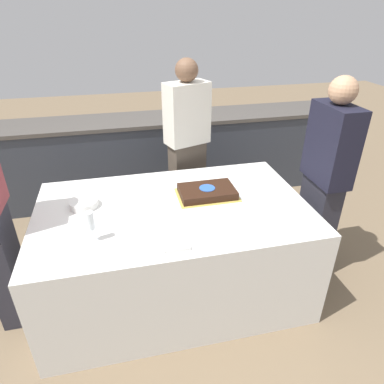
{
  "coord_description": "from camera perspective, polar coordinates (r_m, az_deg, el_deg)",
  "views": [
    {
      "loc": [
        -0.33,
        -2.03,
        2.02
      ],
      "look_at": [
        0.14,
        0.0,
        0.87
      ],
      "focal_mm": 32.0,
      "sensor_mm": 36.0,
      "label": 1
    }
  ],
  "objects": [
    {
      "name": "person_seated_right",
      "position": [
        2.79,
        21.14,
        1.61
      ],
      "size": [
        0.2,
        0.4,
        1.61
      ],
      "rotation": [
        0.0,
        0.0,
        -1.57
      ],
      "color": "#282833",
      "rests_on": "ground_plane"
    },
    {
      "name": "back_counter",
      "position": [
        4.01,
        -7.25,
        5.86
      ],
      "size": [
        4.4,
        0.58,
        0.92
      ],
      "color": "#333842",
      "rests_on": "ground_plane"
    },
    {
      "name": "utensil_pile",
      "position": [
        2.03,
        -2.64,
        -8.89
      ],
      "size": [
        0.16,
        0.11,
        0.02
      ],
      "color": "white",
      "rests_on": "dining_table"
    },
    {
      "name": "plate_stack",
      "position": [
        2.51,
        -17.56,
        -1.81
      ],
      "size": [
        0.2,
        0.2,
        0.05
      ],
      "color": "white",
      "rests_on": "dining_table"
    },
    {
      "name": "wine_glass",
      "position": [
        2.09,
        -16.57,
        -4.8
      ],
      "size": [
        0.06,
        0.06,
        0.2
      ],
      "color": "white",
      "rests_on": "dining_table"
    },
    {
      "name": "person_cutting_cake",
      "position": [
        3.12,
        -0.8,
        6.91
      ],
      "size": [
        0.42,
        0.31,
        1.64
      ],
      "rotation": [
        0.0,
        0.0,
        -2.81
      ],
      "color": "#4C4238",
      "rests_on": "ground_plane"
    },
    {
      "name": "dining_table",
      "position": [
        2.63,
        -2.97,
        -9.6
      ],
      "size": [
        1.9,
        1.15,
        0.77
      ],
      "color": "silver",
      "rests_on": "ground_plane"
    },
    {
      "name": "side_plate_near_cake",
      "position": [
        2.8,
        1.37,
        2.47
      ],
      "size": [
        0.21,
        0.21,
        0.0
      ],
      "color": "white",
      "rests_on": "dining_table"
    },
    {
      "name": "ground_plane",
      "position": [
        2.88,
        -2.77,
        -15.58
      ],
      "size": [
        14.0,
        14.0,
        0.0
      ],
      "primitive_type": "plane",
      "color": "#7A664C"
    },
    {
      "name": "cake",
      "position": [
        2.53,
        2.52,
        0.05
      ],
      "size": [
        0.45,
        0.3,
        0.06
      ],
      "color": "gold",
      "rests_on": "dining_table"
    }
  ]
}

